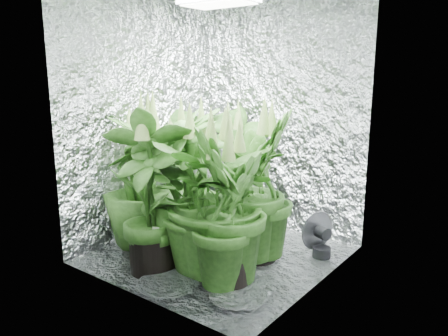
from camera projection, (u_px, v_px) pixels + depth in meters
ground at (219, 254)px, 3.29m from camera, size 1.60×1.60×0.00m
walls at (219, 122)px, 3.08m from camera, size 1.62×1.62×2.00m
plant_a at (181, 174)px, 3.79m from camera, size 1.07×1.07×1.01m
plant_b at (237, 168)px, 3.86m from camera, size 0.74×0.74×1.12m
plant_c at (258, 187)px, 3.10m from camera, size 0.70×0.70×1.17m
plant_d at (140, 184)px, 3.34m from camera, size 0.79×0.79×1.10m
plant_e at (207, 196)px, 2.85m from camera, size 1.20×1.20×1.15m
plant_f at (151, 192)px, 2.91m from camera, size 0.82×0.82×1.22m
plant_g at (229, 211)px, 2.67m from camera, size 0.72×0.72×1.10m
plant_h at (187, 188)px, 3.06m from camera, size 0.83×0.83×1.18m
circulation_fan at (320, 238)px, 3.23m from camera, size 0.18×0.28×0.34m
plant_label at (155, 233)px, 2.90m from camera, size 0.05×0.04×0.08m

